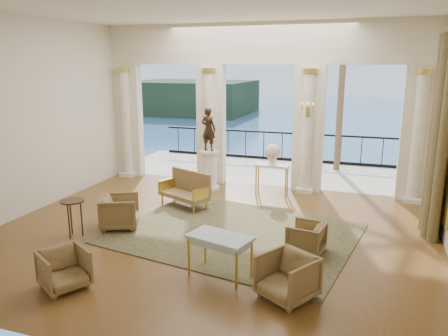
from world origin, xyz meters
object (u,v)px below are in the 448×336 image
(armchair_d, at_px, (120,210))
(pedestal, at_px, (209,171))
(armchair_b, at_px, (287,275))
(console_table, at_px, (272,170))
(statue, at_px, (208,129))
(armchair_a, at_px, (64,267))
(armchair_c, at_px, (306,237))
(settee, at_px, (187,189))
(side_table, at_px, (73,205))
(game_table, at_px, (220,240))

(armchair_d, xyz_separation_m, pedestal, (0.76, 3.38, 0.14))
(armchair_b, height_order, console_table, console_table)
(pedestal, distance_m, console_table, 1.81)
(armchair_d, distance_m, pedestal, 3.46)
(statue, relative_size, console_table, 1.30)
(armchair_a, relative_size, armchair_c, 1.07)
(armchair_a, bearing_deg, settee, 28.05)
(armchair_a, height_order, side_table, side_table)
(pedestal, bearing_deg, side_table, -108.53)
(pedestal, relative_size, console_table, 1.21)
(armchair_c, xyz_separation_m, statue, (-3.20, 3.38, 1.36))
(armchair_a, relative_size, armchair_b, 0.91)
(game_table, bearing_deg, console_table, 107.17)
(armchair_a, bearing_deg, side_table, 64.11)
(game_table, xyz_separation_m, statue, (-1.99, 4.75, 1.05))
(armchair_b, relative_size, armchair_c, 1.17)
(statue, bearing_deg, armchair_d, 88.47)
(armchair_c, relative_size, side_table, 0.84)
(armchair_d, height_order, side_table, armchair_d)
(armchair_c, height_order, statue, statue)
(armchair_a, bearing_deg, console_table, 12.04)
(armchair_a, height_order, armchair_d, armchair_d)
(settee, distance_m, side_table, 2.88)
(armchair_c, bearing_deg, settee, -110.94)
(settee, xyz_separation_m, side_table, (-1.39, -2.51, 0.23))
(side_table, bearing_deg, settee, 60.97)
(armchair_a, height_order, statue, statue)
(game_table, xyz_separation_m, side_table, (-3.36, 0.65, 0.03))
(pedestal, bearing_deg, armchair_a, -91.88)
(statue, xyz_separation_m, console_table, (1.80, -0.05, -0.98))
(side_table, bearing_deg, pedestal, 71.47)
(statue, bearing_deg, side_table, 82.58)
(armchair_d, bearing_deg, armchair_b, -138.26)
(settee, distance_m, statue, 2.03)
(armchair_c, bearing_deg, armchair_b, 7.47)
(armchair_d, xyz_separation_m, game_table, (2.75, -1.37, 0.24))
(armchair_b, relative_size, side_table, 0.98)
(armchair_a, xyz_separation_m, statue, (0.19, 5.90, 1.34))
(side_table, bearing_deg, armchair_a, -56.74)
(armchair_d, relative_size, settee, 0.55)
(game_table, distance_m, side_table, 3.43)
(console_table, bearing_deg, armchair_c, -64.51)
(armchair_a, xyz_separation_m, game_table, (2.18, 1.15, 0.29))
(armchair_b, bearing_deg, pedestal, 152.54)
(game_table, xyz_separation_m, console_table, (-0.19, 4.70, 0.07))
(settee, xyz_separation_m, console_table, (1.78, 1.54, 0.27))
(armchair_b, distance_m, side_table, 4.66)
(armchair_c, height_order, settee, settee)
(settee, bearing_deg, armchair_c, -5.95)
(settee, height_order, statue, statue)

